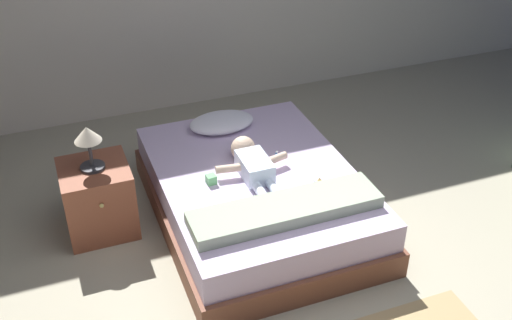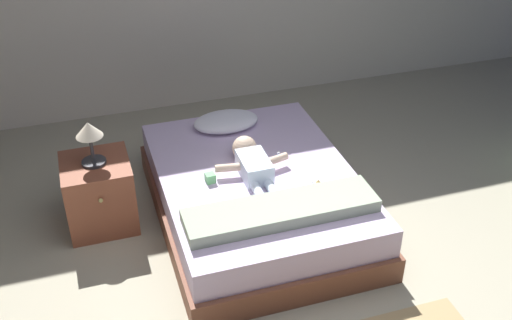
{
  "view_description": "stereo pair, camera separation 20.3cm",
  "coord_description": "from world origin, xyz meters",
  "px_view_note": "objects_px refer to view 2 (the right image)",
  "views": [
    {
      "loc": [
        -1.49,
        -2.45,
        2.87
      ],
      "look_at": [
        -0.18,
        0.97,
        0.51
      ],
      "focal_mm": 43.33,
      "sensor_mm": 36.0,
      "label": 1
    },
    {
      "loc": [
        -1.3,
        -2.51,
        2.87
      ],
      "look_at": [
        -0.18,
        0.97,
        0.51
      ],
      "focal_mm": 43.33,
      "sensor_mm": 36.0,
      "label": 2
    }
  ],
  "objects_px": {
    "bed": "(256,196)",
    "toothbrush": "(277,157)",
    "pillow": "(226,121)",
    "nightstand": "(99,193)",
    "lamp": "(89,134)",
    "baby": "(252,162)",
    "baby_bottle": "(318,185)",
    "toy_block": "(210,178)"
  },
  "relations": [
    {
      "from": "bed",
      "to": "toothbrush",
      "type": "relative_size",
      "value": 16.88
    },
    {
      "from": "bed",
      "to": "pillow",
      "type": "xyz_separation_m",
      "value": [
        -0.04,
        0.67,
        0.27
      ]
    },
    {
      "from": "nightstand",
      "to": "lamp",
      "type": "xyz_separation_m",
      "value": [
        0.0,
        0.0,
        0.49
      ]
    },
    {
      "from": "baby",
      "to": "lamp",
      "type": "height_order",
      "value": "lamp"
    },
    {
      "from": "bed",
      "to": "lamp",
      "type": "relative_size",
      "value": 5.9
    },
    {
      "from": "nightstand",
      "to": "baby_bottle",
      "type": "xyz_separation_m",
      "value": [
        1.44,
        -0.61,
        0.18
      ]
    },
    {
      "from": "pillow",
      "to": "nightstand",
      "type": "height_order",
      "value": "pillow"
    },
    {
      "from": "pillow",
      "to": "lamp",
      "type": "height_order",
      "value": "lamp"
    },
    {
      "from": "toothbrush",
      "to": "toy_block",
      "type": "height_order",
      "value": "toy_block"
    },
    {
      "from": "nightstand",
      "to": "toy_block",
      "type": "distance_m",
      "value": 0.83
    },
    {
      "from": "nightstand",
      "to": "baby_bottle",
      "type": "bearing_deg",
      "value": -23.11
    },
    {
      "from": "pillow",
      "to": "toy_block",
      "type": "bearing_deg",
      "value": -113.73
    },
    {
      "from": "pillow",
      "to": "toy_block",
      "type": "height_order",
      "value": "pillow"
    },
    {
      "from": "lamp",
      "to": "baby_bottle",
      "type": "relative_size",
      "value": 3.27
    },
    {
      "from": "baby_bottle",
      "to": "toothbrush",
      "type": "bearing_deg",
      "value": 107.0
    },
    {
      "from": "pillow",
      "to": "baby_bottle",
      "type": "xyz_separation_m",
      "value": [
        0.38,
        -0.99,
        -0.03
      ]
    },
    {
      "from": "toy_block",
      "to": "pillow",
      "type": "bearing_deg",
      "value": 66.27
    },
    {
      "from": "lamp",
      "to": "toy_block",
      "type": "distance_m",
      "value": 0.87
    },
    {
      "from": "bed",
      "to": "toy_block",
      "type": "bearing_deg",
      "value": -176.3
    },
    {
      "from": "lamp",
      "to": "toy_block",
      "type": "bearing_deg",
      "value": -22.63
    },
    {
      "from": "pillow",
      "to": "baby",
      "type": "distance_m",
      "value": 0.65
    },
    {
      "from": "toothbrush",
      "to": "lamp",
      "type": "height_order",
      "value": "lamp"
    },
    {
      "from": "baby",
      "to": "lamp",
      "type": "distance_m",
      "value": 1.13
    },
    {
      "from": "pillow",
      "to": "baby",
      "type": "height_order",
      "value": "baby"
    },
    {
      "from": "toothbrush",
      "to": "nightstand",
      "type": "xyz_separation_m",
      "value": [
        -1.3,
        0.16,
        -0.16
      ]
    },
    {
      "from": "baby",
      "to": "nightstand",
      "type": "relative_size",
      "value": 1.27
    },
    {
      "from": "pillow",
      "to": "nightstand",
      "type": "xyz_separation_m",
      "value": [
        -1.06,
        -0.38,
        -0.21
      ]
    },
    {
      "from": "pillow",
      "to": "baby",
      "type": "bearing_deg",
      "value": -89.18
    },
    {
      "from": "pillow",
      "to": "baby",
      "type": "xyz_separation_m",
      "value": [
        0.01,
        -0.65,
        0.01
      ]
    },
    {
      "from": "baby_bottle",
      "to": "baby",
      "type": "bearing_deg",
      "value": 137.31
    },
    {
      "from": "baby",
      "to": "toy_block",
      "type": "relative_size",
      "value": 9.34
    },
    {
      "from": "bed",
      "to": "lamp",
      "type": "height_order",
      "value": "lamp"
    },
    {
      "from": "baby",
      "to": "baby_bottle",
      "type": "distance_m",
      "value": 0.51
    },
    {
      "from": "bed",
      "to": "toothbrush",
      "type": "distance_m",
      "value": 0.33
    },
    {
      "from": "lamp",
      "to": "toy_block",
      "type": "height_order",
      "value": "lamp"
    },
    {
      "from": "baby",
      "to": "baby_bottle",
      "type": "height_order",
      "value": "baby"
    },
    {
      "from": "lamp",
      "to": "nightstand",
      "type": "bearing_deg",
      "value": -90.0
    },
    {
      "from": "toothbrush",
      "to": "toy_block",
      "type": "bearing_deg",
      "value": -164.53
    },
    {
      "from": "bed",
      "to": "baby",
      "type": "relative_size",
      "value": 2.88
    },
    {
      "from": "bed",
      "to": "toothbrush",
      "type": "xyz_separation_m",
      "value": [
        0.21,
        0.13,
        0.22
      ]
    },
    {
      "from": "toothbrush",
      "to": "lamp",
      "type": "xyz_separation_m",
      "value": [
        -1.3,
        0.16,
        0.33
      ]
    },
    {
      "from": "lamp",
      "to": "pillow",
      "type": "bearing_deg",
      "value": 19.83
    }
  ]
}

